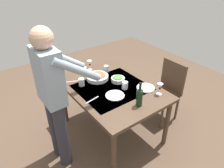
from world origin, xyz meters
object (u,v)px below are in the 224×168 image
chair_near (167,87)px  water_cup_far_right (106,69)px  water_cup_near_left (84,70)px  dinner_plate_near (115,95)px  water_cup_near_right (81,82)px  serving_bowl_pasta (97,77)px  water_cup_far_left (125,85)px  person_server (54,94)px  dinner_plate_far (146,88)px  side_bowl_salad (118,79)px  wine_glass_right (90,63)px  wine_glass_left (160,87)px  dining_table (112,92)px  wine_bottle (139,97)px

chair_near → water_cup_far_right: 0.96m
water_cup_near_left → dinner_plate_near: 0.73m
water_cup_near_right → water_cup_near_left: bearing=-35.6°
serving_bowl_pasta → water_cup_far_left: bearing=-160.4°
water_cup_far_left → person_server: bearing=81.6°
serving_bowl_pasta → dinner_plate_far: serving_bowl_pasta is taller
water_cup_far_left → side_bowl_salad: bearing=-11.9°
wine_glass_right → dinner_plate_near: (-0.76, 0.11, -0.10)m
person_server → side_bowl_salad: 0.93m
wine_glass_left → water_cup_near_right: size_ratio=1.48×
person_server → serving_bowl_pasta: bearing=-68.9°
dining_table → water_cup_far_left: water_cup_far_left is taller
side_bowl_salad → dinner_plate_near: bearing=136.1°
wine_glass_left → water_cup_far_right: wine_glass_left is taller
serving_bowl_pasta → dinner_plate_far: 0.67m
wine_glass_right → water_cup_far_right: bearing=-139.5°
water_cup_near_left → side_bowl_salad: water_cup_near_left is taller
water_cup_far_right → dining_table: bearing=154.6°
water_cup_near_right → dinner_plate_far: 0.83m
dinner_plate_far → water_cup_far_right: bearing=12.4°
chair_near → water_cup_near_left: 1.26m
wine_glass_left → dinner_plate_far: (0.20, 0.03, -0.10)m
water_cup_near_left → dining_table: bearing=-170.8°
chair_near → water_cup_near_right: (0.47, 1.17, 0.28)m
serving_bowl_pasta → side_bowl_salad: same height
dining_table → dinner_plate_far: dinner_plate_far is taller
water_cup_far_right → serving_bowl_pasta: bearing=115.3°
wine_bottle → serving_bowl_pasta: (0.77, 0.05, -0.08)m
wine_bottle → water_cup_far_left: 0.38m
water_cup_far_left → serving_bowl_pasta: size_ratio=0.33×
wine_glass_left → water_cup_far_left: (0.35, 0.25, -0.06)m
dinner_plate_near → wine_glass_left: bearing=-122.9°
dinner_plate_far → water_cup_near_left: bearing=27.1°
serving_bowl_pasta → wine_glass_right: bearing=-11.7°
water_cup_near_right → dinner_plate_near: (-0.45, -0.21, -0.05)m
wine_bottle → water_cup_near_right: (0.75, 0.31, -0.06)m
water_cup_far_left → wine_glass_left: bearing=-143.8°
chair_near → wine_glass_right: chair_near is taller
side_bowl_salad → serving_bowl_pasta: bearing=41.0°
side_bowl_salad → dining_table: bearing=115.5°
chair_near → wine_glass_left: 0.67m
wine_bottle → water_cup_far_left: (0.36, -0.10, -0.06)m
dining_table → water_cup_far_left: 0.21m
water_cup_far_left → wine_glass_right: bearing=7.0°
wine_glass_right → serving_bowl_pasta: (-0.29, 0.06, -0.07)m
dining_table → dinner_plate_far: size_ratio=5.91×
water_cup_near_right → chair_near: bearing=-111.9°
chair_near → serving_bowl_pasta: size_ratio=3.03×
dinner_plate_near → water_cup_far_right: bearing=-25.6°
person_server → water_cup_near_right: (0.26, -0.47, -0.15)m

